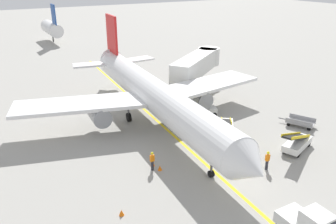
{
  "coord_description": "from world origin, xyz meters",
  "views": [
    {
      "loc": [
        -15.63,
        -16.78,
        15.47
      ],
      "look_at": [
        0.23,
        10.68,
        2.5
      ],
      "focal_mm": 36.97,
      "sensor_mm": 36.0,
      "label": 1
    }
  ],
  "objects_px": {
    "baggage_tug_near_wing": "(204,108)",
    "safety_cone_nose_right": "(121,213)",
    "safety_cone_wingtip_right": "(153,164)",
    "airliner": "(152,93)",
    "baggage_cart_loaded": "(300,122)",
    "safety_cone_nose_left": "(160,168)",
    "belt_loader_forward_hold": "(297,143)",
    "ground_crew_marshaller": "(267,160)",
    "jet_bridge": "(199,63)",
    "belt_loader_aft_hold": "(226,127)",
    "ground_crew_wing_walker": "(152,160)",
    "safety_cone_wingtip_left": "(235,172)"
  },
  "relations": [
    {
      "from": "airliner",
      "to": "safety_cone_wingtip_right",
      "type": "height_order",
      "value": "airliner"
    },
    {
      "from": "baggage_tug_near_wing",
      "to": "belt_loader_forward_hold",
      "type": "bearing_deg",
      "value": -76.42
    },
    {
      "from": "ground_crew_marshaller",
      "to": "safety_cone_wingtip_left",
      "type": "height_order",
      "value": "ground_crew_marshaller"
    },
    {
      "from": "safety_cone_nose_left",
      "to": "safety_cone_wingtip_right",
      "type": "xyz_separation_m",
      "value": [
        -0.2,
        0.91,
        0.0
      ]
    },
    {
      "from": "belt_loader_forward_hold",
      "to": "baggage_cart_loaded",
      "type": "height_order",
      "value": "belt_loader_forward_hold"
    },
    {
      "from": "ground_crew_wing_walker",
      "to": "safety_cone_wingtip_right",
      "type": "bearing_deg",
      "value": 59.84
    },
    {
      "from": "airliner",
      "to": "ground_crew_marshaller",
      "type": "bearing_deg",
      "value": -74.24
    },
    {
      "from": "ground_crew_marshaller",
      "to": "ground_crew_wing_walker",
      "type": "distance_m",
      "value": 9.57
    },
    {
      "from": "safety_cone_nose_left",
      "to": "safety_cone_nose_right",
      "type": "xyz_separation_m",
      "value": [
        -5.04,
        -3.75,
        0.0
      ]
    },
    {
      "from": "belt_loader_aft_hold",
      "to": "safety_cone_nose_right",
      "type": "relative_size",
      "value": 10.62
    },
    {
      "from": "safety_cone_wingtip_left",
      "to": "belt_loader_aft_hold",
      "type": "bearing_deg",
      "value": 57.12
    },
    {
      "from": "ground_crew_marshaller",
      "to": "safety_cone_wingtip_left",
      "type": "bearing_deg",
      "value": 166.06
    },
    {
      "from": "ground_crew_marshaller",
      "to": "safety_cone_nose_left",
      "type": "height_order",
      "value": "ground_crew_marshaller"
    },
    {
      "from": "safety_cone_nose_right",
      "to": "baggage_tug_near_wing",
      "type": "bearing_deg",
      "value": 37.17
    },
    {
      "from": "airliner",
      "to": "baggage_tug_near_wing",
      "type": "relative_size",
      "value": 13.14
    },
    {
      "from": "airliner",
      "to": "baggage_tug_near_wing",
      "type": "height_order",
      "value": "airliner"
    },
    {
      "from": "airliner",
      "to": "baggage_tug_near_wing",
      "type": "xyz_separation_m",
      "value": [
        6.02,
        -1.38,
        -2.49
      ]
    },
    {
      "from": "baggage_tug_near_wing",
      "to": "safety_cone_nose_left",
      "type": "height_order",
      "value": "baggage_tug_near_wing"
    },
    {
      "from": "baggage_tug_near_wing",
      "to": "baggage_cart_loaded",
      "type": "xyz_separation_m",
      "value": [
        7.25,
        -7.43,
        -0.46
      ]
    },
    {
      "from": "airliner",
      "to": "baggage_cart_loaded",
      "type": "height_order",
      "value": "airliner"
    },
    {
      "from": "belt_loader_forward_hold",
      "to": "belt_loader_aft_hold",
      "type": "distance_m",
      "value": 6.98
    },
    {
      "from": "ground_crew_wing_walker",
      "to": "belt_loader_forward_hold",
      "type": "bearing_deg",
      "value": -15.21
    },
    {
      "from": "baggage_cart_loaded",
      "to": "safety_cone_wingtip_right",
      "type": "height_order",
      "value": "baggage_cart_loaded"
    },
    {
      "from": "jet_bridge",
      "to": "belt_loader_aft_hold",
      "type": "xyz_separation_m",
      "value": [
        -6.24,
        -13.95,
        -2.77
      ]
    },
    {
      "from": "baggage_cart_loaded",
      "to": "safety_cone_nose_right",
      "type": "relative_size",
      "value": 8.48
    },
    {
      "from": "ground_crew_wing_walker",
      "to": "safety_cone_nose_left",
      "type": "distance_m",
      "value": 0.94
    },
    {
      "from": "jet_bridge",
      "to": "safety_cone_nose_right",
      "type": "bearing_deg",
      "value": -134.96
    },
    {
      "from": "baggage_tug_near_wing",
      "to": "jet_bridge",
      "type": "bearing_deg",
      "value": 59.25
    },
    {
      "from": "belt_loader_aft_hold",
      "to": "ground_crew_wing_walker",
      "type": "distance_m",
      "value": 10.02
    },
    {
      "from": "jet_bridge",
      "to": "baggage_cart_loaded",
      "type": "distance_m",
      "value": 16.89
    },
    {
      "from": "safety_cone_nose_left",
      "to": "safety_cone_wingtip_left",
      "type": "bearing_deg",
      "value": -36.27
    },
    {
      "from": "airliner",
      "to": "ground_crew_marshaller",
      "type": "relative_size",
      "value": 20.79
    },
    {
      "from": "airliner",
      "to": "safety_cone_wingtip_left",
      "type": "distance_m",
      "value": 13.17
    },
    {
      "from": "baggage_cart_loaded",
      "to": "safety_cone_wingtip_left",
      "type": "distance_m",
      "value": 12.9
    },
    {
      "from": "ground_crew_wing_walker",
      "to": "safety_cone_nose_left",
      "type": "height_order",
      "value": "ground_crew_wing_walker"
    },
    {
      "from": "ground_crew_marshaller",
      "to": "safety_cone_nose_left",
      "type": "xyz_separation_m",
      "value": [
        -7.8,
        4.37,
        -0.69
      ]
    },
    {
      "from": "safety_cone_nose_right",
      "to": "safety_cone_wingtip_right",
      "type": "relative_size",
      "value": 1.0
    },
    {
      "from": "ground_crew_wing_walker",
      "to": "safety_cone_wingtip_left",
      "type": "xyz_separation_m",
      "value": [
        5.53,
        -4.01,
        -0.69
      ]
    },
    {
      "from": "safety_cone_nose_left",
      "to": "baggage_tug_near_wing",
      "type": "bearing_deg",
      "value": 37.44
    },
    {
      "from": "safety_cone_nose_left",
      "to": "safety_cone_nose_right",
      "type": "relative_size",
      "value": 1.0
    },
    {
      "from": "baggage_tug_near_wing",
      "to": "safety_cone_nose_right",
      "type": "bearing_deg",
      "value": -142.83
    },
    {
      "from": "airliner",
      "to": "safety_cone_wingtip_left",
      "type": "xyz_separation_m",
      "value": [
        0.99,
        -12.74,
        -3.2
      ]
    },
    {
      "from": "belt_loader_forward_hold",
      "to": "safety_cone_nose_right",
      "type": "relative_size",
      "value": 11.66
    },
    {
      "from": "baggage_tug_near_wing",
      "to": "belt_loader_aft_hold",
      "type": "xyz_separation_m",
      "value": [
        -0.85,
        -4.89,
        -0.15
      ]
    },
    {
      "from": "baggage_cart_loaded",
      "to": "ground_crew_wing_walker",
      "type": "xyz_separation_m",
      "value": [
        -17.82,
        0.1,
        0.44
      ]
    },
    {
      "from": "jet_bridge",
      "to": "safety_cone_nose_left",
      "type": "relative_size",
      "value": 26.96
    },
    {
      "from": "baggage_cart_loaded",
      "to": "safety_cone_wingtip_right",
      "type": "bearing_deg",
      "value": 177.84
    },
    {
      "from": "safety_cone_wingtip_left",
      "to": "airliner",
      "type": "bearing_deg",
      "value": 94.44
    },
    {
      "from": "safety_cone_nose_right",
      "to": "safety_cone_wingtip_left",
      "type": "relative_size",
      "value": 1.0
    },
    {
      "from": "safety_cone_nose_left",
      "to": "belt_loader_forward_hold",
      "type": "bearing_deg",
      "value": -14.37
    }
  ]
}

